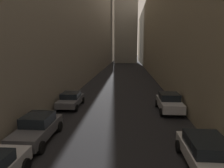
{
  "coord_description": "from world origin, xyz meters",
  "views": [
    {
      "loc": [
        0.8,
        6.02,
        5.33
      ],
      "look_at": [
        0.0,
        16.81,
        3.51
      ],
      "focal_mm": 33.85,
      "sensor_mm": 36.0,
      "label": 1
    }
  ],
  "objects_px": {
    "parked_car_left_far": "(71,100)",
    "parked_car_right_far": "(169,102)",
    "parked_car_left_third": "(37,128)",
    "parked_car_right_third": "(207,152)"
  },
  "relations": [
    {
      "from": "parked_car_right_far",
      "to": "parked_car_right_third",
      "type": "bearing_deg",
      "value": 180.0
    },
    {
      "from": "parked_car_left_far",
      "to": "parked_car_right_third",
      "type": "bearing_deg",
      "value": -137.19
    },
    {
      "from": "parked_car_left_third",
      "to": "parked_car_right_third",
      "type": "xyz_separation_m",
      "value": [
        8.8,
        -2.24,
        -0.04
      ]
    },
    {
      "from": "parked_car_left_third",
      "to": "parked_car_right_third",
      "type": "bearing_deg",
      "value": -104.28
    },
    {
      "from": "parked_car_left_far",
      "to": "parked_car_right_far",
      "type": "relative_size",
      "value": 0.98
    },
    {
      "from": "parked_car_left_far",
      "to": "parked_car_right_third",
      "type": "relative_size",
      "value": 0.94
    },
    {
      "from": "parked_car_left_third",
      "to": "parked_car_left_far",
      "type": "distance_m",
      "value": 7.26
    },
    {
      "from": "parked_car_left_far",
      "to": "parked_car_right_far",
      "type": "bearing_deg",
      "value": -94.98
    },
    {
      "from": "parked_car_right_third",
      "to": "parked_car_right_far",
      "type": "relative_size",
      "value": 1.04
    },
    {
      "from": "parked_car_right_third",
      "to": "parked_car_right_far",
      "type": "xyz_separation_m",
      "value": [
        0.0,
        8.73,
        0.06
      ]
    }
  ]
}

